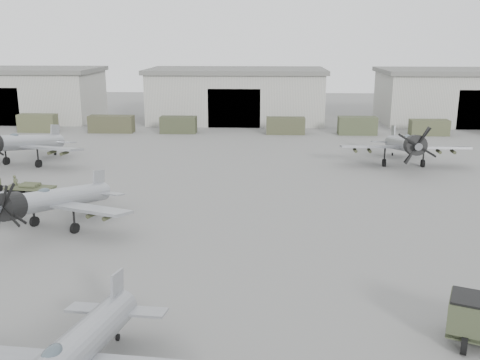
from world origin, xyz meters
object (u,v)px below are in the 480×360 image
(tug_trailer, at_px, (3,185))
(aircraft_far_1, at_px, (405,144))
(aircraft_mid_1, at_px, (51,200))
(ground_crew, at_px, (16,184))
(aircraft_far_0, at_px, (19,143))

(tug_trailer, bearing_deg, aircraft_far_1, 24.35)
(aircraft_mid_1, height_order, tug_trailer, aircraft_mid_1)
(aircraft_mid_1, relative_size, ground_crew, 7.90)
(ground_crew, bearing_deg, tug_trailer, 110.30)
(tug_trailer, bearing_deg, aircraft_mid_1, -41.11)
(aircraft_far_1, height_order, ground_crew, aircraft_far_1)
(aircraft_far_0, bearing_deg, aircraft_mid_1, -45.44)
(aircraft_far_1, bearing_deg, aircraft_mid_1, -144.16)
(aircraft_mid_1, distance_m, aircraft_far_0, 22.49)
(aircraft_far_0, relative_size, ground_crew, 9.04)
(aircraft_far_0, distance_m, ground_crew, 10.76)
(aircraft_far_1, xyz_separation_m, ground_crew, (-37.66, -11.55, -1.72))
(aircraft_far_0, relative_size, aircraft_far_1, 1.03)
(aircraft_mid_1, height_order, aircraft_far_1, aircraft_far_1)
(aircraft_mid_1, height_order, ground_crew, aircraft_mid_1)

